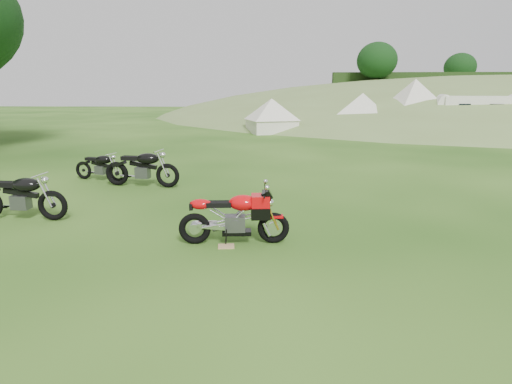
# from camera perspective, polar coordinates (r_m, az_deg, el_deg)

# --- Properties ---
(ground) EXTENTS (120.00, 120.00, 0.00)m
(ground) POSITION_cam_1_polar(r_m,az_deg,el_deg) (6.81, -1.22, -8.91)
(ground) COLOR #19420E
(ground) RESTS_ON ground
(hillside) EXTENTS (80.00, 64.00, 8.00)m
(hillside) POSITION_cam_1_polar(r_m,az_deg,el_deg) (51.98, 30.35, 8.85)
(hillside) COLOR olive
(hillside) RESTS_ON ground
(hedgerow) EXTENTS (36.00, 1.20, 8.60)m
(hedgerow) POSITION_cam_1_polar(r_m,az_deg,el_deg) (51.98, 30.35, 8.85)
(hedgerow) COLOR #193311
(hedgerow) RESTS_ON ground
(sport_motorcycle) EXTENTS (1.84, 0.60, 1.08)m
(sport_motorcycle) POSITION_cam_1_polar(r_m,az_deg,el_deg) (7.31, -2.95, -2.83)
(sport_motorcycle) COLOR red
(sport_motorcycle) RESTS_ON ground
(plywood_board) EXTENTS (0.30, 0.25, 0.02)m
(plywood_board) POSITION_cam_1_polar(r_m,az_deg,el_deg) (7.31, -4.00, -7.23)
(plywood_board) COLOR tan
(plywood_board) RESTS_ON ground
(vintage_moto_b) EXTENTS (1.96, 0.52, 1.02)m
(vintage_moto_b) POSITION_cam_1_polar(r_m,az_deg,el_deg) (9.89, -29.04, -0.39)
(vintage_moto_b) COLOR black
(vintage_moto_b) RESTS_ON ground
(vintage_moto_c) EXTENTS (1.69, 0.81, 0.87)m
(vintage_moto_c) POSITION_cam_1_polar(r_m,az_deg,el_deg) (13.25, -20.11, 3.29)
(vintage_moto_c) COLOR black
(vintage_moto_c) RESTS_ON ground
(vintage_moto_d) EXTENTS (2.11, 0.74, 1.08)m
(vintage_moto_d) POSITION_cam_1_polar(r_m,az_deg,el_deg) (12.04, -15.01, 3.23)
(vintage_moto_d) COLOR black
(vintage_moto_d) RESTS_ON ground
(tent_left) EXTENTS (3.31, 3.31, 2.27)m
(tent_left) POSITION_cam_1_polar(r_m,az_deg,el_deg) (26.43, 2.09, 10.35)
(tent_left) COLOR silver
(tent_left) RESTS_ON ground
(tent_mid) EXTENTS (3.73, 3.73, 2.48)m
(tent_mid) POSITION_cam_1_polar(r_m,az_deg,el_deg) (27.60, 13.96, 10.32)
(tent_mid) COLOR white
(tent_mid) RESTS_ON ground
(tent_right) EXTENTS (4.07, 4.07, 2.98)m
(tent_right) POSITION_cam_1_polar(r_m,az_deg,el_deg) (29.24, 20.27, 10.54)
(tent_right) COLOR silver
(tent_right) RESTS_ON ground
(caravan) EXTENTS (5.16, 3.09, 2.26)m
(caravan) POSITION_cam_1_polar(r_m,az_deg,el_deg) (28.75, 27.40, 9.12)
(caravan) COLOR white
(caravan) RESTS_ON ground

